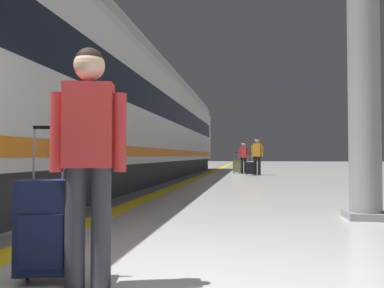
# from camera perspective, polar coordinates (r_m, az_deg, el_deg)

# --- Properties ---
(safety_line_strip) EXTENTS (0.36, 80.00, 0.01)m
(safety_line_strip) POSITION_cam_1_polar(r_m,az_deg,el_deg) (12.58, -1.25, -5.84)
(safety_line_strip) COLOR yellow
(safety_line_strip) RESTS_ON ground
(tactile_edge_band) EXTENTS (0.51, 80.00, 0.01)m
(tactile_edge_band) POSITION_cam_1_polar(r_m,az_deg,el_deg) (12.63, -2.49, -5.82)
(tactile_edge_band) COLOR slate
(tactile_edge_band) RESTS_ON ground
(high_speed_train) EXTENTS (2.94, 31.29, 4.97)m
(high_speed_train) POSITION_cam_1_polar(r_m,az_deg,el_deg) (12.09, -11.64, 5.90)
(high_speed_train) COLOR #38383D
(high_speed_train) RESTS_ON ground
(traveller_foreground) EXTENTS (0.50, 0.27, 1.65)m
(traveller_foreground) POSITION_cam_1_polar(r_m,az_deg,el_deg) (2.73, -15.15, -0.48)
(traveller_foreground) COLOR #383842
(traveller_foreground) RESTS_ON ground
(rolling_suitcase_foreground) EXTENTS (0.42, 0.31, 1.12)m
(rolling_suitcase_foreground) POSITION_cam_1_polar(r_m,az_deg,el_deg) (2.98, -21.04, -11.41)
(rolling_suitcase_foreground) COLOR #19234C
(rolling_suitcase_foreground) RESTS_ON ground
(passenger_near) EXTENTS (0.52, 0.30, 1.74)m
(passenger_near) POSITION_cam_1_polar(r_m,az_deg,el_deg) (18.01, 9.69, -1.39)
(passenger_near) COLOR black
(passenger_near) RESTS_ON ground
(suitcase_near) EXTENTS (0.43, 0.35, 1.00)m
(suitcase_near) POSITION_cam_1_polar(r_m,az_deg,el_deg) (17.67, 8.69, -3.57)
(suitcase_near) COLOR black
(suitcase_near) RESTS_ON ground
(passenger_mid) EXTENTS (0.49, 0.27, 1.61)m
(passenger_mid) POSITION_cam_1_polar(r_m,az_deg,el_deg) (19.65, 7.70, -1.63)
(passenger_mid) COLOR black
(passenger_mid) RESTS_ON ground
(suitcase_mid) EXTENTS (0.43, 0.33, 1.06)m
(suitcase_mid) POSITION_cam_1_polar(r_m,az_deg,el_deg) (19.40, 6.75, -3.33)
(suitcase_mid) COLOR #596038
(suitcase_mid) RESTS_ON ground
(platform_pillar) EXTENTS (0.56, 0.56, 3.60)m
(platform_pillar) POSITION_cam_1_polar(r_m,az_deg,el_deg) (6.07, 24.29, 6.22)
(platform_pillar) COLOR gray
(platform_pillar) RESTS_ON ground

